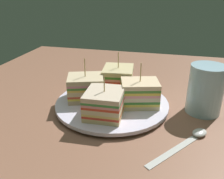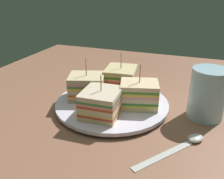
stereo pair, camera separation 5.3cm
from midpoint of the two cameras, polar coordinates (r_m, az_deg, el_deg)
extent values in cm
cube|color=#8E5E47|center=(55.79, -2.75, -5.04)|extent=(90.22, 97.58, 1.80)
cylinder|color=white|center=(55.21, -2.78, -3.93)|extent=(15.92, 15.92, 0.63)
cylinder|color=white|center=(54.88, -2.79, -3.29)|extent=(25.68, 25.68, 0.77)
cube|color=beige|center=(59.91, -1.20, 0.16)|extent=(7.99, 8.75, 1.07)
cube|color=#B2844C|center=(56.40, -1.78, -1.44)|extent=(6.95, 1.13, 1.07)
cube|color=red|center=(59.58, -1.21, 0.88)|extent=(7.99, 8.75, 0.58)
cube|color=#EEDA4A|center=(59.36, -1.21, 1.39)|extent=(7.99, 8.75, 0.58)
cube|color=beige|center=(59.04, -1.22, 2.13)|extent=(7.99, 8.75, 1.07)
cube|color=#B2844C|center=(55.48, -1.81, 0.63)|extent=(6.95, 1.13, 1.07)
cube|color=#C83D2C|center=(58.74, -1.23, 2.87)|extent=(7.99, 8.75, 0.58)
cube|color=pink|center=(58.54, -1.23, 3.40)|extent=(7.99, 8.75, 0.58)
cube|color=#3B832E|center=(58.33, -1.24, 3.93)|extent=(7.99, 8.75, 0.58)
cube|color=beige|center=(58.06, -1.24, 4.69)|extent=(7.99, 8.75, 1.07)
cylinder|color=tan|center=(57.29, -1.26, 7.01)|extent=(0.24, 0.24, 3.84)
cube|color=#D2B68C|center=(56.28, -8.96, -1.82)|extent=(9.67, 8.82, 1.03)
cube|color=#B2844C|center=(56.09, -4.98, -1.70)|extent=(2.38, 6.25, 1.03)
cube|color=#F6DB4D|center=(55.95, -9.01, -1.12)|extent=(9.67, 8.82, 0.50)
cube|color=#D14B30|center=(55.74, -9.04, -0.65)|extent=(9.67, 8.82, 0.50)
cube|color=beige|center=(55.43, -9.09, 0.06)|extent=(9.67, 8.82, 1.03)
cube|color=#B2844C|center=(55.24, -5.05, 0.20)|extent=(2.38, 6.25, 1.03)
cube|color=#F6CA55|center=(55.13, -9.14, 0.79)|extent=(9.67, 8.82, 0.50)
cube|color=#519537|center=(54.94, -9.18, 1.27)|extent=(9.67, 8.82, 0.50)
cube|color=pink|center=(54.75, -9.21, 1.76)|extent=(9.67, 8.82, 0.50)
cube|color=beige|center=(54.46, -9.26, 2.50)|extent=(9.67, 8.82, 1.03)
cylinder|color=tan|center=(53.57, -9.45, 5.10)|extent=(0.24, 0.24, 4.19)
cube|color=#E1BE81|center=(49.32, -5.06, -5.60)|extent=(7.68, 8.27, 0.96)
cube|color=#9E7242|center=(52.61, -3.87, -3.54)|extent=(7.21, 0.62, 0.96)
cube|color=red|center=(48.97, -5.09, -4.86)|extent=(7.68, 8.27, 0.49)
cube|color=#E0C365|center=(48.74, -5.12, -4.36)|extent=(7.68, 8.27, 0.49)
cube|color=beige|center=(48.40, -5.15, -3.61)|extent=(7.68, 8.27, 0.96)
cube|color=#B2844C|center=(51.74, -3.93, -1.65)|extent=(7.21, 0.62, 0.96)
cube|color=#D44226|center=(48.07, -5.18, -2.85)|extent=(7.68, 8.27, 0.49)
cube|color=pink|center=(47.85, -5.20, -2.33)|extent=(7.68, 8.27, 0.49)
cube|color=#3E8C42|center=(47.64, -5.22, -1.80)|extent=(7.68, 8.27, 0.49)
cube|color=beige|center=(47.33, -5.25, -1.02)|extent=(7.68, 8.27, 0.96)
cylinder|color=tan|center=(46.48, -5.35, 1.34)|extent=(0.24, 0.24, 3.26)
cube|color=beige|center=(53.07, 3.62, -3.30)|extent=(9.31, 7.98, 0.92)
cube|color=#B2844C|center=(52.88, -0.61, -3.35)|extent=(1.90, 5.83, 0.92)
cube|color=#ECD24C|center=(52.73, 3.64, -2.58)|extent=(9.31, 7.98, 0.57)
cube|color=#397F2F|center=(52.48, 3.65, -2.03)|extent=(9.31, 7.98, 0.57)
cube|color=beige|center=(52.16, 3.67, -1.29)|extent=(9.31, 7.98, 0.92)
cube|color=#B2844C|center=(51.96, -0.62, -1.34)|extent=(1.90, 5.83, 0.92)
cube|color=pink|center=(51.84, 3.70, -0.55)|extent=(9.31, 7.98, 0.57)
cube|color=yellow|center=(51.61, 3.71, 0.03)|extent=(9.31, 7.98, 0.57)
cube|color=#4B8A33|center=(51.38, 3.73, 0.61)|extent=(9.31, 7.98, 0.57)
cube|color=beige|center=(51.09, 3.75, 1.37)|extent=(9.31, 7.98, 0.92)
cylinder|color=tan|center=(50.18, 3.83, 4.00)|extent=(0.24, 0.24, 4.08)
cylinder|color=#D1B761|center=(55.43, -0.63, -2.15)|extent=(4.67, 4.74, 1.27)
cylinder|color=#E2C881|center=(55.81, -3.31, -1.47)|extent=(5.09, 5.09, 0.46)
cylinder|color=#D7B459|center=(55.08, -1.61, -1.33)|extent=(4.40, 4.46, 0.98)
cylinder|color=#E0BB5A|center=(53.56, -3.10, -1.12)|extent=(4.89, 4.89, 0.52)
cylinder|color=#E0C16D|center=(54.18, -3.19, -1.17)|extent=(5.35, 5.34, 0.51)
cube|color=silver|center=(42.48, 10.85, -14.33)|extent=(8.80, 11.06, 0.25)
ellipsoid|color=silver|center=(47.50, 17.16, -9.92)|extent=(3.77, 3.94, 1.00)
cylinder|color=#A9D3E8|center=(53.88, 18.84, -0.05)|extent=(7.43, 7.43, 10.74)
cylinder|color=#F1B247|center=(55.29, 18.38, -3.26)|extent=(6.84, 6.84, 3.94)
camera|label=1|loc=(0.03, -92.86, -1.28)|focal=38.29mm
camera|label=2|loc=(0.03, 87.14, 1.28)|focal=38.29mm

